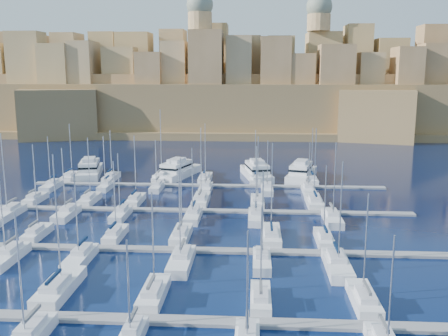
# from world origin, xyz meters

# --- Properties ---
(ground) EXTENTS (600.00, 600.00, 0.00)m
(ground) POSITION_xyz_m (0.00, 0.00, 0.00)
(ground) COLOR black
(ground) RESTS_ON ground
(pontoon_near) EXTENTS (84.00, 2.00, 0.40)m
(pontoon_near) POSITION_xyz_m (0.00, -34.00, 0.20)
(pontoon_near) COLOR slate
(pontoon_near) RESTS_ON ground
(pontoon_mid_near) EXTENTS (84.00, 2.00, 0.40)m
(pontoon_mid_near) POSITION_xyz_m (0.00, -12.00, 0.20)
(pontoon_mid_near) COLOR slate
(pontoon_mid_near) RESTS_ON ground
(pontoon_mid_far) EXTENTS (84.00, 2.00, 0.40)m
(pontoon_mid_far) POSITION_xyz_m (0.00, 10.00, 0.20)
(pontoon_mid_far) COLOR slate
(pontoon_mid_far) RESTS_ON ground
(pontoon_far) EXTENTS (84.00, 2.00, 0.40)m
(pontoon_far) POSITION_xyz_m (0.00, 32.00, 0.20)
(pontoon_far) COLOR slate
(pontoon_far) RESTS_ON ground
(sailboat_2) EXTENTS (3.26, 10.87, 17.70)m
(sailboat_2) POSITION_xyz_m (-12.74, -27.69, 0.79)
(sailboat_2) COLOR white
(sailboat_2) RESTS_ON ground
(sailboat_3) EXTENTS (2.75, 9.16, 13.49)m
(sailboat_3) POSITION_xyz_m (-0.76, -28.54, 0.74)
(sailboat_3) COLOR white
(sailboat_3) RESTS_ON ground
(sailboat_4) EXTENTS (2.41, 8.02, 12.13)m
(sailboat_4) POSITION_xyz_m (12.15, -29.10, 0.72)
(sailboat_4) COLOR white
(sailboat_4) RESTS_ON ground
(sailboat_5) EXTENTS (2.73, 9.11, 13.73)m
(sailboat_5) POSITION_xyz_m (24.28, -28.56, 0.74)
(sailboat_5) COLOR white
(sailboat_5) RESTS_ON ground
(sailboat_9) EXTENTS (2.15, 7.15, 11.43)m
(sailboat_9) POSITION_xyz_m (-0.99, -38.48, 0.71)
(sailboat_9) COLOR white
(sailboat_9) RESTS_ON ground
(sailboat_13) EXTENTS (2.43, 8.10, 11.52)m
(sailboat_13) POSITION_xyz_m (-24.65, -7.05, 0.71)
(sailboat_13) COLOR white
(sailboat_13) RESTS_ON ground
(sailboat_14) EXTENTS (2.44, 8.14, 13.18)m
(sailboat_14) POSITION_xyz_m (-11.48, -7.03, 0.73)
(sailboat_14) COLOR white
(sailboat_14) RESTS_ON ground
(sailboat_15) EXTENTS (2.76, 9.20, 13.80)m
(sailboat_15) POSITION_xyz_m (-0.62, -6.51, 0.74)
(sailboat_15) COLOR white
(sailboat_15) RESTS_ON ground
(sailboat_16) EXTENTS (3.09, 10.28, 16.19)m
(sailboat_16) POSITION_xyz_m (14.08, -5.98, 0.77)
(sailboat_16) COLOR white
(sailboat_16) RESTS_ON ground
(sailboat_17) EXTENTS (2.54, 8.46, 12.88)m
(sailboat_17) POSITION_xyz_m (22.55, -6.88, 0.73)
(sailboat_17) COLOR white
(sailboat_17) RESTS_ON ground
(sailboat_19) EXTENTS (2.88, 9.60, 15.57)m
(sailboat_19) POSITION_xyz_m (-24.33, -17.68, 0.76)
(sailboat_19) COLOR white
(sailboat_19) RESTS_ON ground
(sailboat_20) EXTENTS (2.74, 9.15, 13.88)m
(sailboat_20) POSITION_xyz_m (-13.68, -17.46, 0.74)
(sailboat_20) COLOR white
(sailboat_20) RESTS_ON ground
(sailboat_21) EXTENTS (3.01, 10.02, 14.68)m
(sailboat_21) POSITION_xyz_m (1.05, -17.89, 0.76)
(sailboat_21) COLOR white
(sailboat_21) RESTS_ON ground
(sailboat_22) EXTENTS (2.52, 8.41, 14.10)m
(sailboat_22) POSITION_xyz_m (12.44, -17.10, 0.74)
(sailboat_22) COLOR white
(sailboat_22) RESTS_ON ground
(sailboat_23) EXTENTS (3.13, 10.44, 15.74)m
(sailboat_23) POSITION_xyz_m (22.86, -18.09, 0.77)
(sailboat_23) COLOR white
(sailboat_23) RESTS_ON ground
(sailboat_24) EXTENTS (2.43, 8.11, 12.50)m
(sailboat_24) POSITION_xyz_m (-34.77, 14.95, 0.72)
(sailboat_24) COLOR white
(sailboat_24) RESTS_ON ground
(sailboat_25) EXTENTS (2.64, 8.79, 13.95)m
(sailboat_25) POSITION_xyz_m (-23.18, 15.28, 0.74)
(sailboat_25) COLOR white
(sailboat_25) RESTS_ON ground
(sailboat_26) EXTENTS (2.58, 8.59, 14.50)m
(sailboat_26) POSITION_xyz_m (-13.41, 15.19, 0.75)
(sailboat_26) COLOR white
(sailboat_26) RESTS_ON ground
(sailboat_27) EXTENTS (3.11, 10.37, 16.08)m
(sailboat_27) POSITION_xyz_m (0.20, 16.06, 0.77)
(sailboat_27) COLOR white
(sailboat_27) RESTS_ON ground
(sailboat_28) EXTENTS (2.74, 9.13, 14.51)m
(sailboat_28) POSITION_xyz_m (11.94, 15.45, 0.75)
(sailboat_28) COLOR white
(sailboat_28) RESTS_ON ground
(sailboat_29) EXTENTS (3.10, 10.34, 16.18)m
(sailboat_29) POSITION_xyz_m (23.59, 16.05, 0.77)
(sailboat_29) COLOR white
(sailboat_29) RESTS_ON ground
(sailboat_30) EXTENTS (2.89, 9.62, 16.31)m
(sailboat_30) POSITION_xyz_m (-35.16, 4.31, 0.77)
(sailboat_30) COLOR white
(sailboat_30) RESTS_ON ground
(sailboat_31) EXTENTS (2.74, 9.12, 13.55)m
(sailboat_31) POSITION_xyz_m (-24.04, 4.55, 0.74)
(sailboat_31) COLOR white
(sailboat_31) RESTS_ON ground
(sailboat_32) EXTENTS (2.53, 8.44, 12.66)m
(sailboat_32) POSITION_xyz_m (-13.76, 4.89, 0.73)
(sailboat_32) COLOR white
(sailboat_32) RESTS_ON ground
(sailboat_33) EXTENTS (2.69, 8.98, 13.85)m
(sailboat_33) POSITION_xyz_m (-0.04, 4.62, 0.74)
(sailboat_33) COLOR white
(sailboat_33) RESTS_ON ground
(sailboat_34) EXTENTS (2.74, 9.12, 14.32)m
(sailboat_34) POSITION_xyz_m (11.60, 4.56, 0.75)
(sailboat_34) COLOR white
(sailboat_34) RESTS_ON ground
(sailboat_35) EXTENTS (2.87, 9.56, 15.10)m
(sailboat_35) POSITION_xyz_m (25.53, 4.34, 0.76)
(sailboat_35) COLOR white
(sailboat_35) RESTS_ON ground
(sailboat_36) EXTENTS (2.72, 9.07, 14.45)m
(sailboat_36) POSITION_xyz_m (-35.30, 37.42, 0.75)
(sailboat_36) COLOR white
(sailboat_36) RESTS_ON ground
(sailboat_37) EXTENTS (2.64, 8.79, 12.98)m
(sailboat_37) POSITION_xyz_m (-24.93, 37.28, 0.73)
(sailboat_37) COLOR white
(sailboat_37) RESTS_ON ground
(sailboat_38) EXTENTS (3.14, 10.46, 18.09)m
(sailboat_38) POSITION_xyz_m (-12.31, 38.11, 0.79)
(sailboat_38) COLOR white
(sailboat_38) RESTS_ON ground
(sailboat_39) EXTENTS (2.92, 9.74, 14.71)m
(sailboat_39) POSITION_xyz_m (-1.08, 37.75, 0.75)
(sailboat_39) COLOR white
(sailboat_39) RESTS_ON ground
(sailboat_40) EXTENTS (2.60, 8.65, 13.26)m
(sailboat_40) POSITION_xyz_m (11.43, 37.22, 0.73)
(sailboat_40) COLOR white
(sailboat_40) RESTS_ON ground
(sailboat_41) EXTENTS (2.64, 8.79, 13.88)m
(sailboat_41) POSITION_xyz_m (25.34, 37.29, 0.74)
(sailboat_41) COLOR white
(sailboat_41) RESTS_ON ground
(sailboat_42) EXTENTS (2.59, 8.63, 12.77)m
(sailboat_42) POSITION_xyz_m (-36.10, 26.79, 0.73)
(sailboat_42) COLOR white
(sailboat_42) RESTS_ON ground
(sailboat_43) EXTENTS (2.29, 7.62, 12.80)m
(sailboat_43) POSITION_xyz_m (-23.31, 27.29, 0.72)
(sailboat_43) COLOR white
(sailboat_43) RESTS_ON ground
(sailboat_44) EXTENTS (2.34, 7.81, 12.11)m
(sailboat_44) POSITION_xyz_m (-11.27, 27.20, 0.72)
(sailboat_44) COLOR white
(sailboat_44) RESTS_ON ground
(sailboat_45) EXTENTS (2.67, 8.91, 12.57)m
(sailboat_45) POSITION_xyz_m (0.14, 26.66, 0.73)
(sailboat_45) COLOR white
(sailboat_45) RESTS_ON ground
(sailboat_46) EXTENTS (2.61, 8.71, 12.34)m
(sailboat_46) POSITION_xyz_m (14.16, 26.76, 0.73)
(sailboat_46) COLOR white
(sailboat_46) RESTS_ON ground
(sailboat_47) EXTENTS (2.61, 8.70, 11.97)m
(sailboat_47) POSITION_xyz_m (23.49, 26.76, 0.72)
(sailboat_47) COLOR white
(sailboat_47) RESTS_ON ground
(motor_yacht_a) EXTENTS (9.11, 18.46, 5.25)m
(motor_yacht_a) POSITION_xyz_m (-32.00, 42.02, 1.73)
(motor_yacht_a) COLOR white
(motor_yacht_a) RESTS_ON ground
(motor_yacht_b) EXTENTS (10.66, 18.99, 5.25)m
(motor_yacht_b) POSITION_xyz_m (-8.73, 42.26, 1.73)
(motor_yacht_b) COLOR white
(motor_yacht_b) RESTS_ON ground
(motor_yacht_c) EXTENTS (8.86, 18.24, 5.25)m
(motor_yacht_c) POSITION_xyz_m (11.82, 41.93, 1.73)
(motor_yacht_c) COLOR white
(motor_yacht_c) RESTS_ON ground
(motor_yacht_d) EXTENTS (9.60, 18.07, 5.25)m
(motor_yacht_d) POSITION_xyz_m (23.26, 41.83, 1.73)
(motor_yacht_d) COLOR white
(motor_yacht_d) RESTS_ON ground
(fortified_city) EXTENTS (460.00, 108.95, 59.52)m
(fortified_city) POSITION_xyz_m (-0.19, 155.26, 14.74)
(fortified_city) COLOR brown
(fortified_city) RESTS_ON ground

